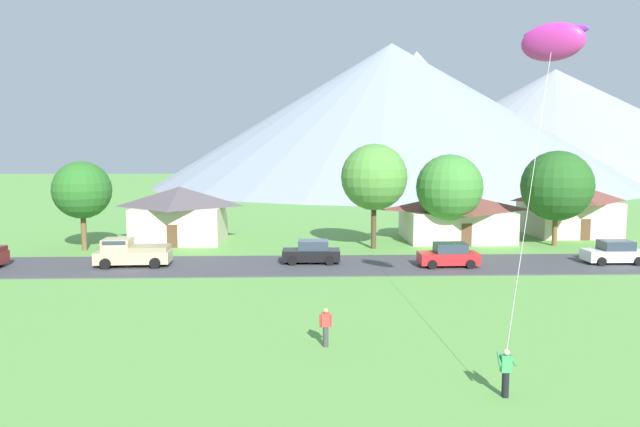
{
  "coord_description": "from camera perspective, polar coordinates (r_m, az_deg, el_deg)",
  "views": [
    {
      "loc": [
        -1.77,
        -9.6,
        8.28
      ],
      "look_at": [
        -0.95,
        15.29,
        5.53
      ],
      "focal_mm": 31.83,
      "sensor_mm": 36.0,
      "label": 1
    }
  ],
  "objects": [
    {
      "name": "house_leftmost",
      "position": [
        54.39,
        13.45,
        -0.21
      ],
      "size": [
        10.07,
        8.11,
        4.38
      ],
      "color": "beige",
      "rests_on": "ground"
    },
    {
      "name": "road_strip",
      "position": [
        41.25,
        0.62,
        -5.22
      ],
      "size": [
        160.0,
        7.42,
        0.08
      ],
      "primitive_type": "cube",
      "color": "#424247",
      "rests_on": "ground"
    },
    {
      "name": "tree_right_of_center",
      "position": [
        50.48,
        12.88,
        2.56
      ],
      "size": [
        5.75,
        5.75,
        8.01
      ],
      "color": "#4C3823",
      "rests_on": "ground"
    },
    {
      "name": "watcher_person",
      "position": [
        24.51,
        0.57,
        -11.28
      ],
      "size": [
        0.56,
        0.24,
        1.68
      ],
      "color": "#3D3D42",
      "rests_on": "ground"
    },
    {
      "name": "tree_left_of_center",
      "position": [
        47.99,
        5.46,
        3.65
      ],
      "size": [
        5.6,
        5.6,
        8.89
      ],
      "color": "#4C3823",
      "rests_on": "ground"
    },
    {
      "name": "house_right_center",
      "position": [
        61.27,
        23.68,
        0.57
      ],
      "size": [
        8.31,
        7.87,
        5.25
      ],
      "color": "beige",
      "rests_on": "ground"
    },
    {
      "name": "mountain_far_east_ridge",
      "position": [
        181.63,
        9.58,
        9.74
      ],
      "size": [
        72.4,
        72.4,
        38.84
      ],
      "primitive_type": "cone",
      "color": "#8E939E",
      "rests_on": "ground"
    },
    {
      "name": "pickup_truck_sand_west_side",
      "position": [
        42.8,
        -18.43,
        -3.73
      ],
      "size": [
        5.28,
        2.5,
        1.99
      ],
      "color": "#C6B284",
      "rests_on": "road_strip"
    },
    {
      "name": "parked_car_red_mid_west",
      "position": [
        41.57,
        12.82,
        -4.13
      ],
      "size": [
        4.23,
        2.13,
        1.68
      ],
      "color": "red",
      "rests_on": "road_strip"
    },
    {
      "name": "mountain_far_west_ridge",
      "position": [
        141.75,
        7.14,
        9.83
      ],
      "size": [
        113.87,
        113.87,
        34.18
      ],
      "primitive_type": "cone",
      "color": "gray",
      "rests_on": "ground"
    },
    {
      "name": "house_left_center",
      "position": [
        53.39,
        -13.88,
        0.04
      ],
      "size": [
        8.34,
        7.43,
        5.06
      ],
      "color": "beige",
      "rests_on": "ground"
    },
    {
      "name": "kite_flyer_with_kite",
      "position": [
        25.73,
        22.26,
        14.97
      ],
      "size": [
        5.07,
        6.72,
        13.53
      ],
      "color": "black",
      "rests_on": "ground"
    },
    {
      "name": "mountain_west_ridge",
      "position": [
        183.77,
        22.4,
        8.28
      ],
      "size": [
        115.56,
        115.56,
        32.2
      ],
      "primitive_type": "cone",
      "color": "#8E939E",
      "rests_on": "ground"
    },
    {
      "name": "tree_center",
      "position": [
        53.45,
        22.71,
        2.58
      ],
      "size": [
        6.11,
        6.11,
        8.32
      ],
      "color": "brown",
      "rests_on": "ground"
    },
    {
      "name": "parked_car_black_mid_east",
      "position": [
        41.75,
        -0.84,
        -3.92
      ],
      "size": [
        4.24,
        2.16,
        1.68
      ],
      "color": "black",
      "rests_on": "road_strip"
    },
    {
      "name": "tree_near_left",
      "position": [
        50.96,
        -22.82,
        2.18
      ],
      "size": [
        4.76,
        4.76,
        7.45
      ],
      "color": "brown",
      "rests_on": "ground"
    },
    {
      "name": "parked_car_white_west_end",
      "position": [
        46.87,
        27.46,
        -3.51
      ],
      "size": [
        4.2,
        2.08,
        1.68
      ],
      "color": "white",
      "rests_on": "road_strip"
    }
  ]
}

